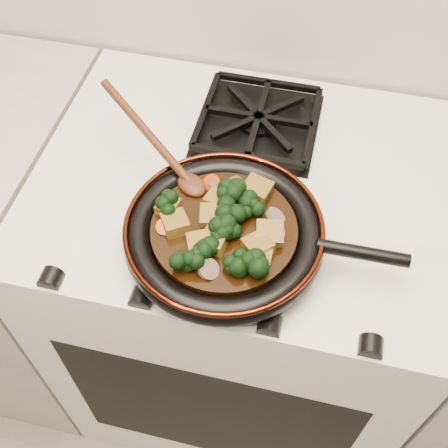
# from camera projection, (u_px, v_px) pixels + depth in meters

# --- Properties ---
(stove) EXTENTS (0.76, 0.60, 0.90)m
(stove) POSITION_uv_depth(u_px,v_px,m) (238.00, 299.00, 1.38)
(stove) COLOR white
(stove) RESTS_ON ground
(burner_grate_front) EXTENTS (0.23, 0.23, 0.03)m
(burner_grate_front) POSITION_uv_depth(u_px,v_px,m) (225.00, 235.00, 0.92)
(burner_grate_front) COLOR black
(burner_grate_front) RESTS_ON stove
(burner_grate_back) EXTENTS (0.23, 0.23, 0.03)m
(burner_grate_back) POSITION_uv_depth(u_px,v_px,m) (258.00, 120.00, 1.09)
(burner_grate_back) COLOR black
(burner_grate_back) RESTS_ON stove
(skillet) EXTENTS (0.45, 0.32, 0.05)m
(skillet) POSITION_uv_depth(u_px,v_px,m) (225.00, 234.00, 0.89)
(skillet) COLOR black
(skillet) RESTS_ON burner_grate_front
(braising_sauce) EXTENTS (0.23, 0.23, 0.02)m
(braising_sauce) POSITION_uv_depth(u_px,v_px,m) (224.00, 232.00, 0.88)
(braising_sauce) COLOR black
(braising_sauce) RESTS_ON skillet
(tofu_cube_0) EXTENTS (0.05, 0.05, 0.03)m
(tofu_cube_0) POSITION_uv_depth(u_px,v_px,m) (214.00, 216.00, 0.88)
(tofu_cube_0) COLOR brown
(tofu_cube_0) RESTS_ON braising_sauce
(tofu_cube_1) EXTENTS (0.06, 0.06, 0.02)m
(tofu_cube_1) POSITION_uv_depth(u_px,v_px,m) (258.00, 246.00, 0.85)
(tofu_cube_1) COLOR brown
(tofu_cube_1) RESTS_ON braising_sauce
(tofu_cube_2) EXTENTS (0.06, 0.06, 0.03)m
(tofu_cube_2) POSITION_uv_depth(u_px,v_px,m) (175.00, 224.00, 0.87)
(tofu_cube_2) COLOR brown
(tofu_cube_2) RESTS_ON braising_sauce
(tofu_cube_3) EXTENTS (0.04, 0.03, 0.02)m
(tofu_cube_3) POSITION_uv_depth(u_px,v_px,m) (260.00, 259.00, 0.83)
(tofu_cube_3) COLOR brown
(tofu_cube_3) RESTS_ON braising_sauce
(tofu_cube_4) EXTENTS (0.04, 0.04, 0.02)m
(tofu_cube_4) POSITION_uv_depth(u_px,v_px,m) (168.00, 207.00, 0.89)
(tofu_cube_4) COLOR brown
(tofu_cube_4) RESTS_ON braising_sauce
(tofu_cube_5) EXTENTS (0.05, 0.05, 0.03)m
(tofu_cube_5) POSITION_uv_depth(u_px,v_px,m) (220.00, 200.00, 0.90)
(tofu_cube_5) COLOR brown
(tofu_cube_5) RESTS_ON braising_sauce
(tofu_cube_6) EXTENTS (0.05, 0.05, 0.03)m
(tofu_cube_6) POSITION_uv_depth(u_px,v_px,m) (257.00, 190.00, 0.91)
(tofu_cube_6) COLOR brown
(tofu_cube_6) RESTS_ON braising_sauce
(tofu_cube_7) EXTENTS (0.04, 0.05, 0.03)m
(tofu_cube_7) POSITION_uv_depth(u_px,v_px,m) (214.00, 241.00, 0.85)
(tofu_cube_7) COLOR brown
(tofu_cube_7) RESTS_ON braising_sauce
(tofu_cube_8) EXTENTS (0.05, 0.05, 0.03)m
(tofu_cube_8) POSITION_uv_depth(u_px,v_px,m) (270.00, 234.00, 0.86)
(tofu_cube_8) COLOR brown
(tofu_cube_8) RESTS_ON braising_sauce
(tofu_cube_9) EXTENTS (0.05, 0.05, 0.02)m
(tofu_cube_9) POSITION_uv_depth(u_px,v_px,m) (200.00, 243.00, 0.85)
(tofu_cube_9) COLOR brown
(tofu_cube_9) RESTS_ON braising_sauce
(broccoli_floret_0) EXTENTS (0.09, 0.08, 0.06)m
(broccoli_floret_0) POSITION_uv_depth(u_px,v_px,m) (225.00, 231.00, 0.86)
(broccoli_floret_0) COLOR black
(broccoli_floret_0) RESTS_ON braising_sauce
(broccoli_floret_1) EXTENTS (0.09, 0.09, 0.07)m
(broccoli_floret_1) POSITION_uv_depth(u_px,v_px,m) (228.00, 194.00, 0.90)
(broccoli_floret_1) COLOR black
(broccoli_floret_1) RESTS_ON braising_sauce
(broccoli_floret_2) EXTENTS (0.07, 0.07, 0.07)m
(broccoli_floret_2) POSITION_uv_depth(u_px,v_px,m) (250.00, 208.00, 0.89)
(broccoli_floret_2) COLOR black
(broccoli_floret_2) RESTS_ON braising_sauce
(broccoli_floret_3) EXTENTS (0.09, 0.08, 0.07)m
(broccoli_floret_3) POSITION_uv_depth(u_px,v_px,m) (225.00, 230.00, 0.86)
(broccoli_floret_3) COLOR black
(broccoli_floret_3) RESTS_ON braising_sauce
(broccoli_floret_4) EXTENTS (0.07, 0.08, 0.06)m
(broccoli_floret_4) POSITION_uv_depth(u_px,v_px,m) (187.00, 264.00, 0.82)
(broccoli_floret_4) COLOR black
(broccoli_floret_4) RESTS_ON braising_sauce
(broccoli_floret_5) EXTENTS (0.09, 0.09, 0.06)m
(broccoli_floret_5) POSITION_uv_depth(u_px,v_px,m) (257.00, 267.00, 0.82)
(broccoli_floret_5) COLOR black
(broccoli_floret_5) RESTS_ON braising_sauce
(broccoli_floret_6) EXTENTS (0.06, 0.06, 0.05)m
(broccoli_floret_6) POSITION_uv_depth(u_px,v_px,m) (237.00, 264.00, 0.83)
(broccoli_floret_6) COLOR black
(broccoli_floret_6) RESTS_ON braising_sauce
(broccoli_floret_7) EXTENTS (0.07, 0.07, 0.05)m
(broccoli_floret_7) POSITION_uv_depth(u_px,v_px,m) (172.00, 207.00, 0.89)
(broccoli_floret_7) COLOR black
(broccoli_floret_7) RESTS_ON braising_sauce
(broccoli_floret_8) EXTENTS (0.07, 0.07, 0.06)m
(broccoli_floret_8) POSITION_uv_depth(u_px,v_px,m) (204.00, 253.00, 0.84)
(broccoli_floret_8) COLOR black
(broccoli_floret_8) RESTS_ON braising_sauce
(broccoli_floret_9) EXTENTS (0.08, 0.08, 0.07)m
(broccoli_floret_9) POSITION_uv_depth(u_px,v_px,m) (231.00, 215.00, 0.88)
(broccoli_floret_9) COLOR black
(broccoli_floret_9) RESTS_ON braising_sauce
(carrot_coin_0) EXTENTS (0.03, 0.03, 0.02)m
(carrot_coin_0) POSITION_uv_depth(u_px,v_px,m) (241.00, 264.00, 0.83)
(carrot_coin_0) COLOR #BE2F05
(carrot_coin_0) RESTS_ON braising_sauce
(carrot_coin_1) EXTENTS (0.03, 0.03, 0.02)m
(carrot_coin_1) POSITION_uv_depth(u_px,v_px,m) (165.00, 227.00, 0.87)
(carrot_coin_1) COLOR #BE2F05
(carrot_coin_1) RESTS_ON braising_sauce
(carrot_coin_2) EXTENTS (0.03, 0.03, 0.02)m
(carrot_coin_2) POSITION_uv_depth(u_px,v_px,m) (212.00, 183.00, 0.93)
(carrot_coin_2) COLOR #BE2F05
(carrot_coin_2) RESTS_ON braising_sauce
(carrot_coin_3) EXTENTS (0.03, 0.03, 0.02)m
(carrot_coin_3) POSITION_uv_depth(u_px,v_px,m) (275.00, 233.00, 0.86)
(carrot_coin_3) COLOR #BE2F05
(carrot_coin_3) RESTS_ON braising_sauce
(mushroom_slice_0) EXTENTS (0.04, 0.04, 0.03)m
(mushroom_slice_0) POSITION_uv_depth(u_px,v_px,m) (218.00, 185.00, 0.92)
(mushroom_slice_0) COLOR brown
(mushroom_slice_0) RESTS_ON braising_sauce
(mushroom_slice_1) EXTENTS (0.04, 0.04, 0.02)m
(mushroom_slice_1) POSITION_uv_depth(u_px,v_px,m) (208.00, 269.00, 0.82)
(mushroom_slice_1) COLOR brown
(mushroom_slice_1) RESTS_ON braising_sauce
(mushroom_slice_2) EXTENTS (0.04, 0.04, 0.02)m
(mushroom_slice_2) POSITION_uv_depth(u_px,v_px,m) (275.00, 216.00, 0.88)
(mushroom_slice_2) COLOR brown
(mushroom_slice_2) RESTS_ON braising_sauce
(mushroom_slice_3) EXTENTS (0.05, 0.05, 0.02)m
(mushroom_slice_3) POSITION_uv_depth(u_px,v_px,m) (172.00, 218.00, 0.88)
(mushroom_slice_3) COLOR brown
(mushroom_slice_3) RESTS_ON braising_sauce
(mushroom_slice_4) EXTENTS (0.03, 0.04, 0.03)m
(mushroom_slice_4) POSITION_uv_depth(u_px,v_px,m) (236.00, 186.00, 0.92)
(mushroom_slice_4) COLOR brown
(mushroom_slice_4) RESTS_ON braising_sauce
(wooden_spoon) EXTENTS (0.14, 0.11, 0.25)m
(wooden_spoon) POSITION_uv_depth(u_px,v_px,m) (166.00, 154.00, 0.94)
(wooden_spoon) COLOR #4B2310
(wooden_spoon) RESTS_ON braising_sauce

